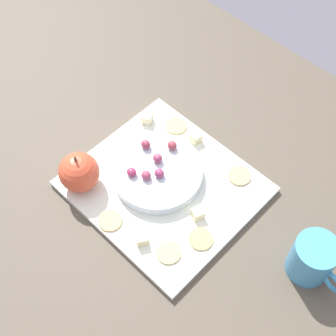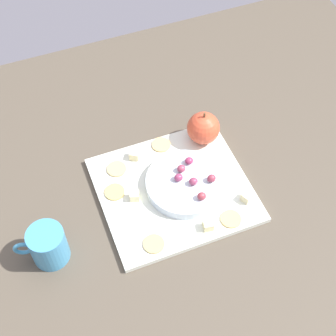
{
  "view_description": "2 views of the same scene",
  "coord_description": "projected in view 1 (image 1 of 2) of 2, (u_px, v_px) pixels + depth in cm",
  "views": [
    {
      "loc": [
        -34.81,
        29.56,
        81.23
      ],
      "look_at": [
        -1.48,
        -4.78,
        8.67
      ],
      "focal_mm": 50.67,
      "sensor_mm": 36.0,
      "label": 1
    },
    {
      "loc": [
        -25.41,
        -60.56,
        95.23
      ],
      "look_at": [
        -2.06,
        -0.96,
        8.56
      ],
      "focal_mm": 53.32,
      "sensor_mm": 36.0,
      "label": 2
    }
  ],
  "objects": [
    {
      "name": "platter",
      "position": [
        165.0,
        187.0,
        0.91
      ],
      "size": [
        32.45,
        29.6,
        1.23
      ],
      "primitive_type": "cube",
      "color": "silver",
      "rests_on": "table"
    },
    {
      "name": "serving_dish",
      "position": [
        158.0,
        173.0,
        0.9
      ],
      "size": [
        17.21,
        17.21,
        2.28
      ],
      "primitive_type": "cylinder",
      "color": "silver",
      "rests_on": "platter"
    },
    {
      "name": "cracker_1",
      "position": [
        239.0,
        176.0,
        0.91
      ],
      "size": [
        4.41,
        4.41,
        0.4
      ],
      "primitive_type": "cylinder",
      "color": "tan",
      "rests_on": "platter"
    },
    {
      "name": "apple_stem",
      "position": [
        75.0,
        159.0,
        0.83
      ],
      "size": [
        0.5,
        0.5,
        1.2
      ],
      "primitive_type": "cylinder",
      "color": "brown",
      "rests_on": "apple_whole"
    },
    {
      "name": "grape_4",
      "position": [
        133.0,
        171.0,
        0.88
      ],
      "size": [
        1.92,
        1.73,
        1.56
      ],
      "primitive_type": "ellipsoid",
      "color": "#902E51",
      "rests_on": "serving_dish"
    },
    {
      "name": "cheese_cube_3",
      "position": [
        196.0,
        137.0,
        0.95
      ],
      "size": [
        2.32,
        2.32,
        2.02
      ],
      "primitive_type": "cube",
      "rotation": [
        0.0,
        0.0,
        1.41
      ],
      "color": "beige",
      "rests_on": "platter"
    },
    {
      "name": "cracker_0",
      "position": [
        176.0,
        126.0,
        0.98
      ],
      "size": [
        4.41,
        4.41,
        0.4
      ],
      "primitive_type": "cylinder",
      "color": "tan",
      "rests_on": "platter"
    },
    {
      "name": "cracker_2",
      "position": [
        200.0,
        240.0,
        0.84
      ],
      "size": [
        4.41,
        4.41,
        0.4
      ],
      "primitive_type": "cylinder",
      "color": "tan",
      "rests_on": "platter"
    },
    {
      "name": "cheese_cube_2",
      "position": [
        198.0,
        213.0,
        0.86
      ],
      "size": [
        2.55,
        2.55,
        2.02
      ],
      "primitive_type": "cube",
      "rotation": [
        0.0,
        0.0,
        1.25
      ],
      "color": "beige",
      "rests_on": "platter"
    },
    {
      "name": "cracker_4",
      "position": [
        111.0,
        221.0,
        0.86
      ],
      "size": [
        4.41,
        4.41,
        0.4
      ],
      "primitive_type": "cylinder",
      "color": "tan",
      "rests_on": "platter"
    },
    {
      "name": "cracker_3",
      "position": [
        169.0,
        253.0,
        0.82
      ],
      "size": [
        4.41,
        4.41,
        0.4
      ],
      "primitive_type": "cylinder",
      "color": "tan",
      "rests_on": "platter"
    },
    {
      "name": "apple_whole",
      "position": [
        79.0,
        172.0,
        0.87
      ],
      "size": [
        7.65,
        7.65,
        7.65
      ],
      "primitive_type": "sphere",
      "color": "#D14C2E",
      "rests_on": "platter"
    },
    {
      "name": "grape_2",
      "position": [
        146.0,
        145.0,
        0.91
      ],
      "size": [
        1.92,
        1.73,
        1.76
      ],
      "primitive_type": "ellipsoid",
      "color": "#8B3444",
      "rests_on": "serving_dish"
    },
    {
      "name": "cup",
      "position": [
        313.0,
        259.0,
        0.79
      ],
      "size": [
        10.51,
        7.4,
        8.51
      ],
      "color": "teal",
      "rests_on": "table"
    },
    {
      "name": "grape_1",
      "position": [
        146.0,
        175.0,
        0.88
      ],
      "size": [
        1.92,
        1.73,
        1.66
      ],
      "primitive_type": "ellipsoid",
      "color": "#933B52",
      "rests_on": "serving_dish"
    },
    {
      "name": "grape_0",
      "position": [
        158.0,
        158.0,
        0.9
      ],
      "size": [
        1.92,
        1.73,
        1.73
      ],
      "primitive_type": "ellipsoid",
      "color": "#8E3955",
      "rests_on": "serving_dish"
    },
    {
      "name": "cheese_cube_1",
      "position": [
        142.0,
        239.0,
        0.83
      ],
      "size": [
        2.79,
        2.79,
        2.02
      ],
      "primitive_type": "cube",
      "rotation": [
        0.0,
        0.0,
        1.0
      ],
      "color": "beige",
      "rests_on": "platter"
    },
    {
      "name": "table",
      "position": [
        145.0,
        199.0,
        0.92
      ],
      "size": [
        137.82,
        103.25,
        3.1
      ],
      "primitive_type": "cube",
      "color": "#4C4337",
      "rests_on": "ground"
    },
    {
      "name": "grape_3",
      "position": [
        159.0,
        173.0,
        0.88
      ],
      "size": [
        1.92,
        1.73,
        1.66
      ],
      "primitive_type": "ellipsoid",
      "color": "#8D3558",
      "rests_on": "serving_dish"
    },
    {
      "name": "cheese_cube_0",
      "position": [
        147.0,
        118.0,
        0.98
      ],
      "size": [
        2.71,
        2.71,
        2.02
      ],
      "primitive_type": "cube",
      "rotation": [
        0.0,
        0.0,
        0.47
      ],
      "color": "beige",
      "rests_on": "platter"
    },
    {
      "name": "grape_5",
      "position": [
        172.0,
        145.0,
        0.91
      ],
      "size": [
        1.92,
        1.73,
        1.71
      ],
      "primitive_type": "ellipsoid",
      "color": "#953640",
      "rests_on": "serving_dish"
    }
  ]
}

